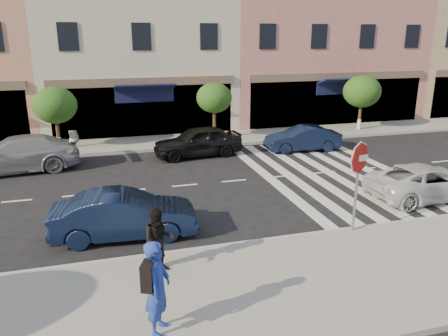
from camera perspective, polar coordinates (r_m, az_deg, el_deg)
ground at (r=13.36m, az=-1.78°, el=-7.74°), size 120.00×120.00×0.00m
sidewalk_near at (r=10.17m, az=3.69°, el=-15.87°), size 60.00×4.50×0.15m
sidewalk_far at (r=23.61m, az=-8.45°, el=3.31°), size 60.00×3.00×0.15m
building_centre at (r=28.87m, az=-11.69°, el=16.50°), size 11.00×9.00×11.00m
building_east_mid at (r=32.21m, az=11.17°, el=18.33°), size 13.00×9.00×13.00m
street_tree_wb at (r=22.89m, az=-21.21°, el=7.63°), size 2.10×2.10×3.06m
street_tree_c at (r=23.56m, az=-1.29°, el=9.12°), size 1.90×1.90×3.04m
street_tree_ea at (r=27.27m, az=17.58°, el=9.49°), size 2.20×2.20×3.19m
stop_sign at (r=12.68m, az=17.19°, el=0.11°), size 0.94×0.14×2.66m
photographer at (r=8.49m, az=-8.65°, el=-15.19°), size 0.68×0.81×1.89m
walker at (r=10.55m, az=-8.52°, el=-9.33°), size 0.78×0.62×1.59m
car_near_mid at (r=12.82m, az=-12.83°, el=-6.00°), size 4.20×1.76×1.35m
car_near_right at (r=17.05m, az=24.96°, el=-1.63°), size 4.44×2.17×1.22m
car_far_left at (r=20.45m, az=-25.55°, el=1.61°), size 5.31×2.55×1.49m
car_far_mid at (r=20.90m, az=-3.45°, el=3.49°), size 4.36×2.09×1.44m
car_far_right at (r=22.21m, az=10.21°, el=3.80°), size 3.83×1.57×1.24m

